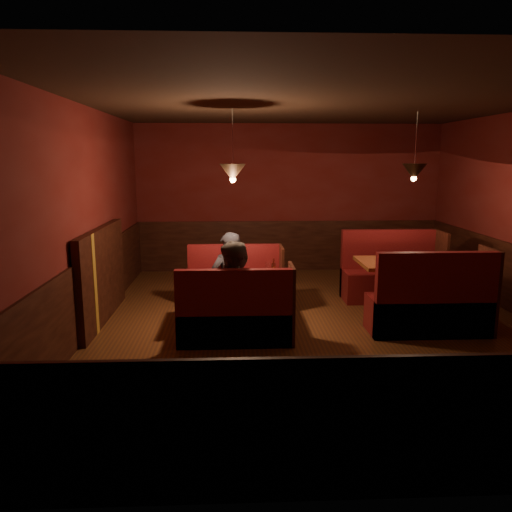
{
  "coord_description": "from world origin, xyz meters",
  "views": [
    {
      "loc": [
        -1.1,
        -6.4,
        2.22
      ],
      "look_at": [
        -0.81,
        0.11,
        0.95
      ],
      "focal_mm": 35.0,
      "sensor_mm": 36.0,
      "label": 1
    }
  ],
  "objects_px": {
    "second_bench_far": "(391,277)",
    "diner_a": "(229,261)",
    "second_table": "(408,275)",
    "main_bench_far": "(236,289)",
    "main_table": "(235,287)",
    "diner_b": "(237,278)",
    "second_bench_near": "(432,308)",
    "main_bench_near": "(236,320)"
  },
  "relations": [
    {
      "from": "main_table",
      "to": "main_bench_far",
      "type": "bearing_deg",
      "value": 88.9
    },
    {
      "from": "second_bench_near",
      "to": "diner_b",
      "type": "height_order",
      "value": "diner_b"
    },
    {
      "from": "second_bench_far",
      "to": "second_table",
      "type": "bearing_deg",
      "value": -92.2
    },
    {
      "from": "main_bench_far",
      "to": "second_bench_near",
      "type": "distance_m",
      "value": 2.79
    },
    {
      "from": "main_table",
      "to": "second_bench_near",
      "type": "bearing_deg",
      "value": -11.29
    },
    {
      "from": "second_bench_near",
      "to": "diner_a",
      "type": "relative_size",
      "value": 1.0
    },
    {
      "from": "second_bench_far",
      "to": "main_bench_near",
      "type": "bearing_deg",
      "value": -142.78
    },
    {
      "from": "main_table",
      "to": "second_bench_far",
      "type": "xyz_separation_m",
      "value": [
        2.52,
        1.17,
        -0.18
      ]
    },
    {
      "from": "main_bench_far",
      "to": "second_bench_near",
      "type": "height_order",
      "value": "second_bench_near"
    },
    {
      "from": "main_bench_far",
      "to": "diner_a",
      "type": "distance_m",
      "value": 0.51
    },
    {
      "from": "second_bench_far",
      "to": "second_bench_near",
      "type": "bearing_deg",
      "value": -90.0
    },
    {
      "from": "main_bench_near",
      "to": "second_bench_near",
      "type": "distance_m",
      "value": 2.51
    },
    {
      "from": "diner_a",
      "to": "main_table",
      "type": "bearing_deg",
      "value": 74.39
    },
    {
      "from": "second_table",
      "to": "diner_a",
      "type": "bearing_deg",
      "value": 175.29
    },
    {
      "from": "main_bench_near",
      "to": "second_bench_near",
      "type": "relative_size",
      "value": 0.91
    },
    {
      "from": "second_table",
      "to": "diner_b",
      "type": "xyz_separation_m",
      "value": [
        -2.45,
        -0.97,
        0.21
      ]
    },
    {
      "from": "main_table",
      "to": "diner_b",
      "type": "distance_m",
      "value": 0.69
    },
    {
      "from": "main_bench_far",
      "to": "second_bench_far",
      "type": "distance_m",
      "value": 2.54
    },
    {
      "from": "main_bench_far",
      "to": "second_table",
      "type": "bearing_deg",
      "value": -9.01
    },
    {
      "from": "main_bench_far",
      "to": "main_bench_near",
      "type": "bearing_deg",
      "value": -90.0
    },
    {
      "from": "main_bench_near",
      "to": "diner_a",
      "type": "height_order",
      "value": "diner_a"
    },
    {
      "from": "second_bench_near",
      "to": "diner_b",
      "type": "bearing_deg",
      "value": -176.83
    },
    {
      "from": "main_table",
      "to": "main_bench_far",
      "type": "relative_size",
      "value": 0.91
    },
    {
      "from": "main_table",
      "to": "second_table",
      "type": "distance_m",
      "value": 2.51
    },
    {
      "from": "main_bench_far",
      "to": "diner_b",
      "type": "relative_size",
      "value": 0.88
    },
    {
      "from": "second_table",
      "to": "second_bench_far",
      "type": "bearing_deg",
      "value": 87.8
    },
    {
      "from": "main_bench_far",
      "to": "diner_a",
      "type": "relative_size",
      "value": 0.91
    },
    {
      "from": "second_bench_near",
      "to": "main_table",
      "type": "bearing_deg",
      "value": 168.71
    },
    {
      "from": "second_bench_far",
      "to": "main_bench_far",
      "type": "bearing_deg",
      "value": -169.92
    },
    {
      "from": "main_table",
      "to": "main_bench_near",
      "type": "xyz_separation_m",
      "value": [
        0.01,
        -0.73,
        -0.22
      ]
    },
    {
      "from": "second_bench_far",
      "to": "diner_b",
      "type": "xyz_separation_m",
      "value": [
        -2.49,
        -1.81,
        0.45
      ]
    },
    {
      "from": "main_bench_near",
      "to": "second_table",
      "type": "height_order",
      "value": "main_bench_near"
    },
    {
      "from": "diner_a",
      "to": "diner_b",
      "type": "relative_size",
      "value": 0.97
    },
    {
      "from": "second_table",
      "to": "diner_b",
      "type": "height_order",
      "value": "diner_b"
    },
    {
      "from": "main_bench_far",
      "to": "second_bench_far",
      "type": "xyz_separation_m",
      "value": [
        2.5,
        0.45,
        0.05
      ]
    },
    {
      "from": "second_table",
      "to": "second_bench_far",
      "type": "xyz_separation_m",
      "value": [
        0.03,
        0.84,
        -0.23
      ]
    },
    {
      "from": "second_bench_far",
      "to": "diner_a",
      "type": "bearing_deg",
      "value": -166.44
    },
    {
      "from": "diner_a",
      "to": "diner_b",
      "type": "xyz_separation_m",
      "value": [
        0.11,
        -1.19,
        0.03
      ]
    },
    {
      "from": "second_bench_far",
      "to": "diner_a",
      "type": "xyz_separation_m",
      "value": [
        -2.6,
        -0.63,
        0.42
      ]
    },
    {
      "from": "main_bench_near",
      "to": "diner_a",
      "type": "xyz_separation_m",
      "value": [
        -0.09,
        1.28,
        0.47
      ]
    },
    {
      "from": "second_table",
      "to": "main_bench_far",
      "type": "bearing_deg",
      "value": 170.99
    },
    {
      "from": "main_bench_far",
      "to": "second_table",
      "type": "height_order",
      "value": "main_bench_far"
    }
  ]
}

